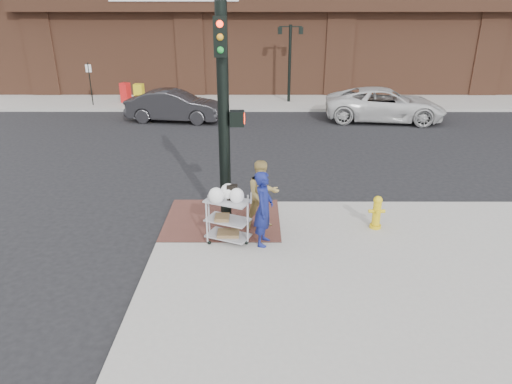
{
  "coord_description": "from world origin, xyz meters",
  "views": [
    {
      "loc": [
        0.24,
        -9.26,
        5.02
      ],
      "look_at": [
        0.23,
        -0.01,
        1.25
      ],
      "focal_mm": 32.0,
      "sensor_mm": 36.0,
      "label": 1
    }
  ],
  "objects_px": {
    "minivan_white": "(385,105)",
    "fire_hydrant": "(377,212)",
    "pedestrian_tan": "(263,195)",
    "sedan_dark": "(174,106)",
    "woman_blue": "(264,209)",
    "lamp_post": "(290,55)",
    "traffic_signal_pole": "(224,113)",
    "utility_cart": "(228,216)"
  },
  "relations": [
    {
      "from": "pedestrian_tan",
      "to": "woman_blue",
      "type": "bearing_deg",
      "value": -109.07
    },
    {
      "from": "pedestrian_tan",
      "to": "fire_hydrant",
      "type": "bearing_deg",
      "value": -21.2
    },
    {
      "from": "sedan_dark",
      "to": "utility_cart",
      "type": "bearing_deg",
      "value": -157.92
    },
    {
      "from": "woman_blue",
      "to": "lamp_post",
      "type": "bearing_deg",
      "value": 8.08
    },
    {
      "from": "fire_hydrant",
      "to": "woman_blue",
      "type": "bearing_deg",
      "value": -163.69
    },
    {
      "from": "traffic_signal_pole",
      "to": "minivan_white",
      "type": "relative_size",
      "value": 0.91
    },
    {
      "from": "sedan_dark",
      "to": "woman_blue",
      "type": "bearing_deg",
      "value": -154.71
    },
    {
      "from": "woman_blue",
      "to": "minivan_white",
      "type": "height_order",
      "value": "woman_blue"
    },
    {
      "from": "traffic_signal_pole",
      "to": "woman_blue",
      "type": "relative_size",
      "value": 2.97
    },
    {
      "from": "traffic_signal_pole",
      "to": "utility_cart",
      "type": "relative_size",
      "value": 3.81
    },
    {
      "from": "pedestrian_tan",
      "to": "minivan_white",
      "type": "relative_size",
      "value": 0.3
    },
    {
      "from": "sedan_dark",
      "to": "minivan_white",
      "type": "relative_size",
      "value": 0.8
    },
    {
      "from": "minivan_white",
      "to": "fire_hydrant",
      "type": "height_order",
      "value": "minivan_white"
    },
    {
      "from": "utility_cart",
      "to": "lamp_post",
      "type": "bearing_deg",
      "value": 81.57
    },
    {
      "from": "woman_blue",
      "to": "sedan_dark",
      "type": "bearing_deg",
      "value": 31.82
    },
    {
      "from": "traffic_signal_pole",
      "to": "lamp_post",
      "type": "bearing_deg",
      "value": 80.76
    },
    {
      "from": "lamp_post",
      "to": "pedestrian_tan",
      "type": "relative_size",
      "value": 2.43
    },
    {
      "from": "sedan_dark",
      "to": "minivan_white",
      "type": "height_order",
      "value": "minivan_white"
    },
    {
      "from": "woman_blue",
      "to": "sedan_dark",
      "type": "relative_size",
      "value": 0.38
    },
    {
      "from": "sedan_dark",
      "to": "minivan_white",
      "type": "bearing_deg",
      "value": -82.22
    },
    {
      "from": "lamp_post",
      "to": "minivan_white",
      "type": "distance_m",
      "value": 6.08
    },
    {
      "from": "sedan_dark",
      "to": "utility_cart",
      "type": "relative_size",
      "value": 3.34
    },
    {
      "from": "minivan_white",
      "to": "fire_hydrant",
      "type": "xyz_separation_m",
      "value": [
        -3.17,
        -11.59,
        -0.2
      ]
    },
    {
      "from": "woman_blue",
      "to": "fire_hydrant",
      "type": "distance_m",
      "value": 2.81
    },
    {
      "from": "fire_hydrant",
      "to": "traffic_signal_pole",
      "type": "bearing_deg",
      "value": 174.86
    },
    {
      "from": "traffic_signal_pole",
      "to": "minivan_white",
      "type": "distance_m",
      "value": 13.28
    },
    {
      "from": "lamp_post",
      "to": "traffic_signal_pole",
      "type": "bearing_deg",
      "value": -99.24
    },
    {
      "from": "traffic_signal_pole",
      "to": "utility_cart",
      "type": "bearing_deg",
      "value": -85.15
    },
    {
      "from": "lamp_post",
      "to": "sedan_dark",
      "type": "xyz_separation_m",
      "value": [
        -5.62,
        -4.06,
        -1.9
      ]
    },
    {
      "from": "woman_blue",
      "to": "pedestrian_tan",
      "type": "distance_m",
      "value": 0.83
    },
    {
      "from": "woman_blue",
      "to": "minivan_white",
      "type": "xyz_separation_m",
      "value": [
        5.84,
        12.37,
        -0.23
      ]
    },
    {
      "from": "minivan_white",
      "to": "utility_cart",
      "type": "bearing_deg",
      "value": 159.13
    },
    {
      "from": "lamp_post",
      "to": "minivan_white",
      "type": "height_order",
      "value": "lamp_post"
    },
    {
      "from": "lamp_post",
      "to": "utility_cart",
      "type": "height_order",
      "value": "lamp_post"
    },
    {
      "from": "pedestrian_tan",
      "to": "sedan_dark",
      "type": "distance_m",
      "value": 12.12
    },
    {
      "from": "traffic_signal_pole",
      "to": "minivan_white",
      "type": "height_order",
      "value": "traffic_signal_pole"
    },
    {
      "from": "traffic_signal_pole",
      "to": "sedan_dark",
      "type": "bearing_deg",
      "value": 105.72
    },
    {
      "from": "pedestrian_tan",
      "to": "minivan_white",
      "type": "xyz_separation_m",
      "value": [
        5.86,
        11.54,
        -0.21
      ]
    },
    {
      "from": "lamp_post",
      "to": "traffic_signal_pole",
      "type": "relative_size",
      "value": 0.8
    },
    {
      "from": "lamp_post",
      "to": "sedan_dark",
      "type": "relative_size",
      "value": 0.91
    },
    {
      "from": "pedestrian_tan",
      "to": "sedan_dark",
      "type": "height_order",
      "value": "pedestrian_tan"
    },
    {
      "from": "lamp_post",
      "to": "pedestrian_tan",
      "type": "xyz_separation_m",
      "value": [
        -1.62,
        -15.5,
        -1.65
      ]
    }
  ]
}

